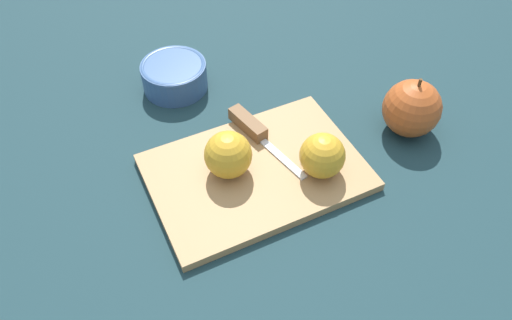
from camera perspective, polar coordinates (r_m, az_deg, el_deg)
ground_plane at (r=0.75m, az=0.00°, el=-1.76°), size 4.00×4.00×0.00m
cutting_board at (r=0.74m, az=0.00°, el=-1.40°), size 0.34×0.26×0.01m
apple_half_left at (r=0.71m, az=-3.21°, el=0.62°), size 0.07×0.07×0.07m
apple_half_right at (r=0.71m, az=7.60°, el=0.47°), size 0.07×0.07×0.07m
knife at (r=0.78m, az=-0.61°, el=3.86°), size 0.08×0.16×0.02m
apple_whole at (r=0.82m, az=17.38°, el=5.65°), size 0.09×0.09×0.10m
bowl at (r=0.89m, az=-9.32°, el=9.61°), size 0.11×0.11×0.05m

